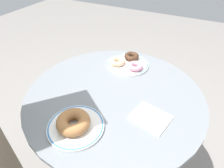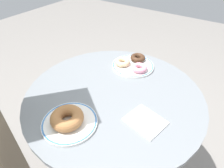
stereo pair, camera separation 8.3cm
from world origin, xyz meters
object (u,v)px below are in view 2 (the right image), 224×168
(plate_left, at_px, (70,122))
(donut_chocolate, at_px, (138,58))
(plate_right, at_px, (133,66))
(paper_napkin, at_px, (145,121))
(donut_cinnamon, at_px, (67,118))
(donut_pink_frosted, at_px, (139,68))
(cafe_table, at_px, (114,127))
(donut_glazed, at_px, (122,62))

(plate_left, bearing_deg, donut_chocolate, -0.19)
(plate_left, xyz_separation_m, plate_right, (0.47, -0.00, 0.00))
(plate_left, relative_size, plate_right, 0.95)
(paper_napkin, bearing_deg, donut_chocolate, 32.06)
(plate_right, bearing_deg, plate_left, 179.40)
(donut_cinnamon, distance_m, donut_chocolate, 0.53)
(donut_pink_frosted, bearing_deg, plate_left, 172.91)
(cafe_table, bearing_deg, donut_cinnamon, 169.53)
(donut_glazed, bearing_deg, plate_right, -61.47)
(donut_chocolate, bearing_deg, plate_left, 179.81)
(cafe_table, height_order, donut_glazed, donut_glazed)
(cafe_table, bearing_deg, plate_right, 8.78)
(donut_chocolate, xyz_separation_m, donut_glazed, (-0.08, 0.05, 0.00))
(cafe_table, distance_m, plate_left, 0.33)
(cafe_table, relative_size, donut_pink_frosted, 9.72)
(plate_right, relative_size, donut_pink_frosted, 2.71)
(plate_right, height_order, donut_glazed, donut_glazed)
(cafe_table, relative_size, donut_glazed, 9.72)
(donut_glazed, height_order, donut_pink_frosted, same)
(donut_chocolate, xyz_separation_m, donut_pink_frosted, (-0.08, -0.05, 0.00))
(plate_right, height_order, donut_pink_frosted, donut_pink_frosted)
(plate_left, bearing_deg, cafe_table, -9.95)
(plate_left, xyz_separation_m, donut_pink_frosted, (0.44, -0.05, 0.02))
(plate_left, xyz_separation_m, donut_cinnamon, (-0.01, 0.00, 0.03))
(plate_right, relative_size, donut_chocolate, 2.71)
(plate_right, relative_size, donut_glazed, 2.71)
(donut_pink_frosted, relative_size, paper_napkin, 0.59)
(cafe_table, distance_m, donut_glazed, 0.34)
(cafe_table, bearing_deg, donut_glazed, 22.54)
(plate_left, relative_size, paper_napkin, 1.52)
(plate_left, height_order, donut_cinnamon, donut_cinnamon)
(plate_left, distance_m, donut_chocolate, 0.52)
(plate_left, height_order, plate_right, same)
(plate_right, distance_m, donut_glazed, 0.06)
(plate_left, relative_size, donut_pink_frosted, 2.56)
(donut_pink_frosted, xyz_separation_m, paper_napkin, (-0.28, -0.17, -0.02))
(donut_chocolate, distance_m, donut_pink_frosted, 0.10)
(cafe_table, height_order, paper_napkin, paper_napkin)
(plate_left, xyz_separation_m, donut_chocolate, (0.52, -0.00, 0.02))
(plate_left, xyz_separation_m, paper_napkin, (0.16, -0.23, -0.00))
(donut_cinnamon, distance_m, donut_pink_frosted, 0.45)
(cafe_table, height_order, plate_left, plate_left)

